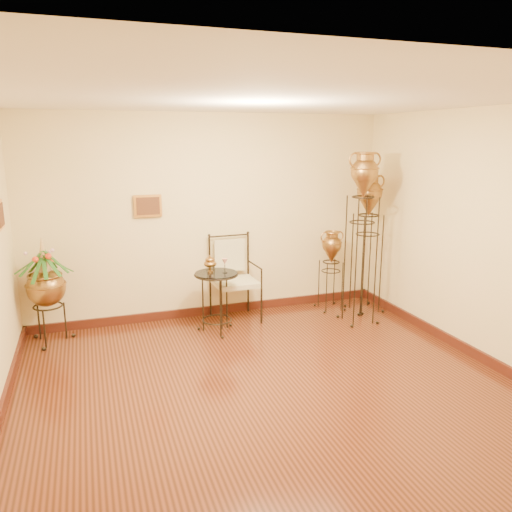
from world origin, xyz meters
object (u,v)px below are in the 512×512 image
object	(u,v)px
amphora_mid	(367,243)
planter_urn	(46,283)
side_table	(217,301)
armchair	(235,279)
amphora_tall	(361,237)

from	to	relation	value
amphora_mid	planter_urn	world-z (taller)	amphora_mid
amphora_mid	side_table	world-z (taller)	amphora_mid
amphora_mid	armchair	bearing A→B (deg)	173.55
amphora_mid	side_table	size ratio (longest dim) A/B	1.99
armchair	planter_urn	bearing A→B (deg)	178.03
amphora_tall	amphora_mid	size ratio (longest dim) A/B	1.16
side_table	planter_urn	bearing A→B (deg)	170.36
armchair	side_table	size ratio (longest dim) A/B	1.16
planter_urn	amphora_tall	bearing A→B (deg)	-8.53
armchair	amphora_tall	bearing A→B (deg)	-22.63
amphora_tall	side_table	xyz separation A→B (m)	(-1.93, 0.25, -0.77)
amphora_mid	armchair	xyz separation A→B (m)	(-1.91, 0.22, -0.42)
planter_urn	armchair	size ratio (longest dim) A/B	1.16
side_table	amphora_mid	bearing A→B (deg)	3.28
amphora_tall	armchair	size ratio (longest dim) A/B	1.99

